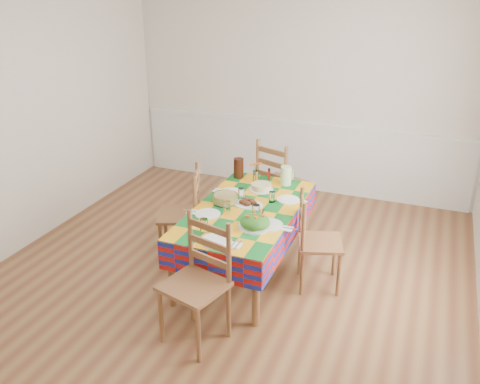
{
  "coord_description": "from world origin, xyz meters",
  "views": [
    {
      "loc": [
        1.66,
        -3.78,
        2.71
      ],
      "look_at": [
        0.1,
        0.16,
        0.87
      ],
      "focal_mm": 38.0,
      "sensor_mm": 36.0,
      "label": 1
    }
  ],
  "objects_px": {
    "dining_table": "(246,215)",
    "chair_right": "(316,242)",
    "tea_pitcher": "(239,168)",
    "chair_far": "(279,184)",
    "chair_left": "(183,214)",
    "chair_near": "(198,283)",
    "meat_platter": "(248,203)",
    "green_pitcher": "(286,176)"
  },
  "relations": [
    {
      "from": "dining_table",
      "to": "chair_right",
      "type": "relative_size",
      "value": 1.88
    },
    {
      "from": "green_pitcher",
      "to": "chair_left",
      "type": "bearing_deg",
      "value": -141.57
    },
    {
      "from": "chair_left",
      "to": "chair_right",
      "type": "relative_size",
      "value": 1.05
    },
    {
      "from": "chair_right",
      "to": "green_pitcher",
      "type": "bearing_deg",
      "value": 17.18
    },
    {
      "from": "chair_left",
      "to": "chair_right",
      "type": "bearing_deg",
      "value": 66.76
    },
    {
      "from": "meat_platter",
      "to": "dining_table",
      "type": "bearing_deg",
      "value": -82.74
    },
    {
      "from": "chair_near",
      "to": "chair_far",
      "type": "bearing_deg",
      "value": 105.94
    },
    {
      "from": "chair_far",
      "to": "green_pitcher",
      "type": "bearing_deg",
      "value": 136.31
    },
    {
      "from": "green_pitcher",
      "to": "meat_platter",
      "type": "bearing_deg",
      "value": -106.3
    },
    {
      "from": "meat_platter",
      "to": "chair_right",
      "type": "height_order",
      "value": "chair_right"
    },
    {
      "from": "dining_table",
      "to": "chair_far",
      "type": "height_order",
      "value": "chair_far"
    },
    {
      "from": "tea_pitcher",
      "to": "chair_far",
      "type": "distance_m",
      "value": 0.57
    },
    {
      "from": "green_pitcher",
      "to": "tea_pitcher",
      "type": "distance_m",
      "value": 0.53
    },
    {
      "from": "tea_pitcher",
      "to": "chair_left",
      "type": "xyz_separation_m",
      "value": [
        -0.32,
        -0.69,
        -0.3
      ]
    },
    {
      "from": "chair_right",
      "to": "dining_table",
      "type": "bearing_deg",
      "value": 70.55
    },
    {
      "from": "meat_platter",
      "to": "chair_left",
      "type": "distance_m",
      "value": 0.71
    },
    {
      "from": "chair_far",
      "to": "chair_right",
      "type": "bearing_deg",
      "value": 142.13
    },
    {
      "from": "chair_near",
      "to": "chair_far",
      "type": "distance_m",
      "value": 2.15
    },
    {
      "from": "dining_table",
      "to": "green_pitcher",
      "type": "xyz_separation_m",
      "value": [
        0.18,
        0.7,
        0.17
      ]
    },
    {
      "from": "dining_table",
      "to": "tea_pitcher",
      "type": "distance_m",
      "value": 0.81
    },
    {
      "from": "chair_near",
      "to": "chair_far",
      "type": "height_order",
      "value": "chair_far"
    },
    {
      "from": "dining_table",
      "to": "chair_left",
      "type": "relative_size",
      "value": 1.78
    },
    {
      "from": "chair_right",
      "to": "chair_near",
      "type": "bearing_deg",
      "value": 129.37
    },
    {
      "from": "green_pitcher",
      "to": "chair_right",
      "type": "distance_m",
      "value": 0.93
    },
    {
      "from": "chair_far",
      "to": "chair_left",
      "type": "bearing_deg",
      "value": 77.27
    },
    {
      "from": "chair_near",
      "to": "chair_far",
      "type": "xyz_separation_m",
      "value": [
        -0.03,
        2.15,
        0.0
      ]
    },
    {
      "from": "chair_right",
      "to": "meat_platter",
      "type": "bearing_deg",
      "value": 65.08
    },
    {
      "from": "dining_table",
      "to": "green_pitcher",
      "type": "relative_size",
      "value": 8.67
    },
    {
      "from": "chair_near",
      "to": "chair_right",
      "type": "bearing_deg",
      "value": 72.9
    },
    {
      "from": "tea_pitcher",
      "to": "chair_left",
      "type": "relative_size",
      "value": 0.22
    },
    {
      "from": "tea_pitcher",
      "to": "chair_far",
      "type": "relative_size",
      "value": 0.21
    },
    {
      "from": "meat_platter",
      "to": "chair_near",
      "type": "height_order",
      "value": "chair_near"
    },
    {
      "from": "dining_table",
      "to": "chair_right",
      "type": "xyz_separation_m",
      "value": [
        0.68,
        -0.01,
        -0.15
      ]
    },
    {
      "from": "dining_table",
      "to": "tea_pitcher",
      "type": "relative_size",
      "value": 8.05
    },
    {
      "from": "tea_pitcher",
      "to": "chair_right",
      "type": "relative_size",
      "value": 0.23
    },
    {
      "from": "dining_table",
      "to": "chair_near",
      "type": "distance_m",
      "value": 1.08
    },
    {
      "from": "dining_table",
      "to": "green_pitcher",
      "type": "height_order",
      "value": "green_pitcher"
    },
    {
      "from": "chair_far",
      "to": "chair_left",
      "type": "xyz_separation_m",
      "value": [
        -0.67,
        -1.06,
        -0.03
      ]
    },
    {
      "from": "dining_table",
      "to": "chair_near",
      "type": "bearing_deg",
      "value": -89.34
    },
    {
      "from": "meat_platter",
      "to": "chair_near",
      "type": "distance_m",
      "value": 1.16
    },
    {
      "from": "green_pitcher",
      "to": "chair_near",
      "type": "xyz_separation_m",
      "value": [
        -0.16,
        -1.77,
        -0.27
      ]
    },
    {
      "from": "green_pitcher",
      "to": "chair_far",
      "type": "xyz_separation_m",
      "value": [
        -0.19,
        0.38,
        -0.27
      ]
    }
  ]
}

